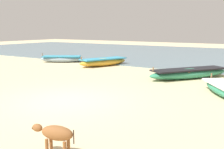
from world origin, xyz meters
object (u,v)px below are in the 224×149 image
Objects in this scene: fishing_boat_2 at (189,73)px; fishing_boat_4 at (103,62)px; fishing_boat_1 at (62,59)px; calf_near_brown at (56,134)px.

fishing_boat_4 is (-6.38, 1.45, 0.01)m from fishing_boat_2.
fishing_boat_4 is at bearing 147.78° from fishing_boat_1.
calf_near_brown is at bearing 100.39° from fishing_boat_1.
fishing_boat_2 reaches higher than fishing_boat_1.
fishing_boat_1 is 3.82m from fishing_boat_4.
fishing_boat_4 is 13.29m from calf_near_brown.
fishing_boat_2 is 9.99m from calf_near_brown.
fishing_boat_1 is at bearing -68.93° from fishing_boat_4.
fishing_boat_4 is 3.97× the size of calf_near_brown.
calf_near_brown is (0.40, -9.98, 0.18)m from fishing_boat_2.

